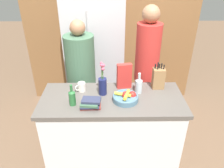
{
  "coord_description": "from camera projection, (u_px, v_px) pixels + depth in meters",
  "views": [
    {
      "loc": [
        -0.03,
        -1.89,
        2.17
      ],
      "look_at": [
        0.0,
        0.08,
        1.04
      ],
      "focal_mm": 35.0,
      "sensor_mm": 36.0,
      "label": 1
    }
  ],
  "objects": [
    {
      "name": "ground_plane",
      "position": [
        112.0,
        159.0,
        2.72
      ],
      "size": [
        14.0,
        14.0,
        0.0
      ],
      "primitive_type": "plane",
      "color": "brown"
    },
    {
      "name": "fruit_bowl",
      "position": [
        126.0,
        97.0,
        2.21
      ],
      "size": [
        0.26,
        0.26,
        0.1
      ],
      "color": "slate",
      "rests_on": "kitchen_island"
    },
    {
      "name": "back_wall_wood",
      "position": [
        111.0,
        24.0,
        3.39
      ],
      "size": [
        2.69,
        0.12,
        2.6
      ],
      "color": "brown",
      "rests_on": "ground_plane"
    },
    {
      "name": "cereal_box",
      "position": [
        124.0,
        76.0,
        2.39
      ],
      "size": [
        0.17,
        0.08,
        0.28
      ],
      "color": "red",
      "rests_on": "kitchen_island"
    },
    {
      "name": "person_in_blue",
      "position": [
        146.0,
        67.0,
        2.72
      ],
      "size": [
        0.3,
        0.3,
        1.75
      ],
      "rotation": [
        0.0,
        0.0,
        -0.44
      ],
      "color": "#383842",
      "rests_on": "ground_plane"
    },
    {
      "name": "knife_block",
      "position": [
        158.0,
        78.0,
        2.39
      ],
      "size": [
        0.13,
        0.11,
        0.31
      ],
      "color": "olive",
      "rests_on": "kitchen_island"
    },
    {
      "name": "coffee_mug",
      "position": [
        82.0,
        87.0,
        2.36
      ],
      "size": [
        0.11,
        0.09,
        0.1
      ],
      "color": "silver",
      "rests_on": "kitchen_island"
    },
    {
      "name": "book_stack",
      "position": [
        90.0,
        103.0,
        2.11
      ],
      "size": [
        0.2,
        0.16,
        0.09
      ],
      "color": "maroon",
      "rests_on": "kitchen_island"
    },
    {
      "name": "bottle_oil",
      "position": [
        139.0,
        85.0,
        2.32
      ],
      "size": [
        0.08,
        0.08,
        0.23
      ],
      "color": "#B2BCC1",
      "rests_on": "kitchen_island"
    },
    {
      "name": "refrigerator",
      "position": [
        95.0,
        51.0,
        3.23
      ],
      "size": [
        0.83,
        0.63,
        1.98
      ],
      "color": "#B7B7BC",
      "rests_on": "ground_plane"
    },
    {
      "name": "person_at_sink",
      "position": [
        81.0,
        75.0,
        2.81
      ],
      "size": [
        0.37,
        0.37,
        1.58
      ],
      "rotation": [
        0.0,
        0.0,
        0.36
      ],
      "color": "#383842",
      "rests_on": "ground_plane"
    },
    {
      "name": "kitchen_island",
      "position": [
        112.0,
        131.0,
        2.49
      ],
      "size": [
        1.49,
        0.64,
        0.92
      ],
      "color": "silver",
      "rests_on": "ground_plane"
    },
    {
      "name": "bottle_vinegar",
      "position": [
        72.0,
        97.0,
        2.12
      ],
      "size": [
        0.07,
        0.07,
        0.22
      ],
      "color": "#286633",
      "rests_on": "kitchen_island"
    },
    {
      "name": "flower_vase",
      "position": [
        103.0,
        84.0,
        2.28
      ],
      "size": [
        0.09,
        0.09,
        0.37
      ],
      "color": "#191E4C",
      "rests_on": "kitchen_island"
    }
  ]
}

